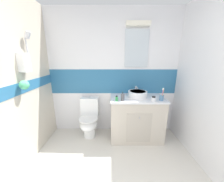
# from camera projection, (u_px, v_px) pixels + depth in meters

# --- Properties ---
(ground_plane) EXTENTS (3.20, 3.48, 0.04)m
(ground_plane) POSITION_uv_depth(u_px,v_px,m) (114.00, 177.00, 1.72)
(ground_plane) COLOR beige
(wall_back_tiled) EXTENTS (3.20, 0.20, 2.50)m
(wall_back_tiled) POSITION_uv_depth(u_px,v_px,m) (114.00, 74.00, 2.60)
(wall_back_tiled) COLOR white
(wall_back_tiled) RESTS_ON ground_plane
(vanity_cabinet) EXTENTS (1.01, 0.60, 0.85)m
(vanity_cabinet) POSITION_uv_depth(u_px,v_px,m) (136.00, 118.00, 2.49)
(vanity_cabinet) COLOR beige
(vanity_cabinet) RESTS_ON ground_plane
(sink_basin) EXTENTS (0.36, 0.41, 0.17)m
(sink_basin) POSITION_uv_depth(u_px,v_px,m) (138.00, 94.00, 2.40)
(sink_basin) COLOR white
(sink_basin) RESTS_ON vanity_cabinet
(toilet) EXTENTS (0.37, 0.50, 0.80)m
(toilet) POSITION_uv_depth(u_px,v_px,m) (90.00, 119.00, 2.55)
(toilet) COLOR white
(toilet) RESTS_ON ground_plane
(toothbrush_cup) EXTENTS (0.07, 0.07, 0.23)m
(toothbrush_cup) POSITION_uv_depth(u_px,v_px,m) (162.00, 97.00, 2.18)
(toothbrush_cup) COLOR #4C7299
(toothbrush_cup) RESTS_ON vanity_cabinet
(soap_dispenser) EXTENTS (0.06, 0.06, 0.16)m
(soap_dispenser) POSITION_uv_depth(u_px,v_px,m) (123.00, 97.00, 2.18)
(soap_dispenser) COLOR #4C4C51
(soap_dispenser) RESTS_ON vanity_cabinet
(perfume_flask_small) EXTENTS (0.05, 0.03, 0.10)m
(perfume_flask_small) POSITION_uv_depth(u_px,v_px,m) (117.00, 98.00, 2.16)
(perfume_flask_small) COLOR green
(perfume_flask_small) RESTS_ON vanity_cabinet
(hair_gel_jar) EXTENTS (0.08, 0.08, 0.08)m
(hair_gel_jar) POSITION_uv_depth(u_px,v_px,m) (154.00, 99.00, 2.18)
(hair_gel_jar) COLOR white
(hair_gel_jar) RESTS_ON vanity_cabinet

